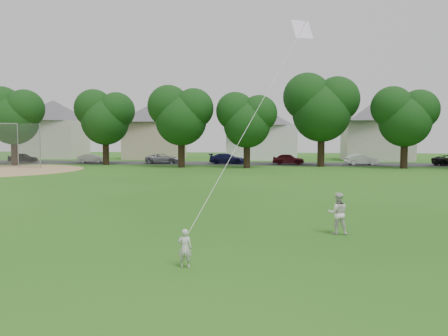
# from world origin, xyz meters

# --- Properties ---
(ground) EXTENTS (160.00, 160.00, 0.00)m
(ground) POSITION_xyz_m (0.00, 0.00, 0.00)
(ground) COLOR #1B4F12
(ground) RESTS_ON ground
(street) EXTENTS (90.00, 7.00, 0.01)m
(street) POSITION_xyz_m (0.00, 42.00, 0.01)
(street) COLOR #2D2D30
(street) RESTS_ON ground
(toddler) EXTENTS (0.37, 0.26, 0.99)m
(toddler) POSITION_xyz_m (-0.04, -1.03, 0.49)
(toddler) COLOR silver
(toddler) RESTS_ON ground
(older_boy) EXTENTS (0.71, 0.57, 1.42)m
(older_boy) POSITION_xyz_m (4.27, 3.31, 0.71)
(older_boy) COLOR silver
(older_boy) RESTS_ON ground
(kite) EXTENTS (2.26, 5.17, 12.39)m
(kite) POSITION_xyz_m (1.62, 3.68, 4.37)
(kite) COLOR white
(kite) RESTS_ON ground
(tree_row) EXTENTS (81.90, 9.11, 10.75)m
(tree_row) POSITION_xyz_m (-0.70, 36.24, 6.24)
(tree_row) COLOR black
(tree_row) RESTS_ON ground
(parked_cars) EXTENTS (72.86, 2.53, 1.27)m
(parked_cars) POSITION_xyz_m (5.11, 41.00, 0.62)
(parked_cars) COLOR black
(parked_cars) RESTS_ON ground
(house_row) EXTENTS (76.33, 14.15, 10.45)m
(house_row) POSITION_xyz_m (-0.33, 52.00, 5.15)
(house_row) COLOR beige
(house_row) RESTS_ON ground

